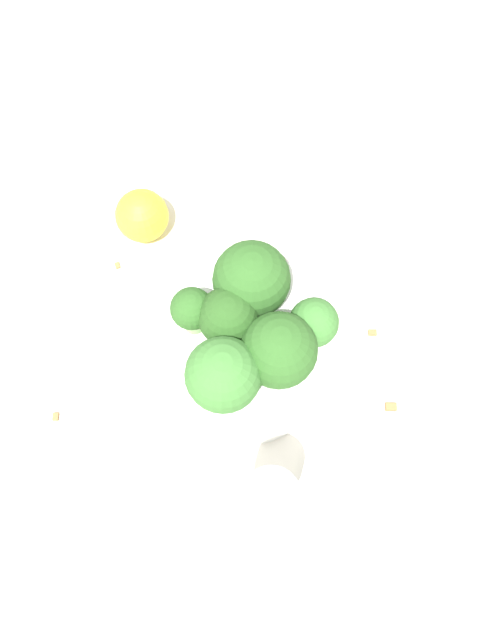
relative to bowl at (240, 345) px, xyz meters
name	(u,v)px	position (x,y,z in m)	size (l,w,h in m)	color
ground_plane	(240,354)	(0.00, 0.00, -0.02)	(3.00, 3.00, 0.00)	silver
bowl	(240,345)	(0.00, 0.00, 0.00)	(0.16, 0.16, 0.04)	white
broccoli_floret_0	(313,323)	(-0.05, -0.02, 0.04)	(0.04, 0.04, 0.04)	#8EB770
broccoli_floret_1	(248,279)	(0.00, -0.03, 0.05)	(0.06, 0.06, 0.07)	#7A9E5B
broccoli_floret_2	(229,313)	(0.01, 0.00, 0.05)	(0.05, 0.05, 0.06)	#84AD66
broccoli_floret_3	(279,350)	(-0.03, 0.02, 0.05)	(0.06, 0.06, 0.06)	#8EB770
broccoli_floret_4	(216,373)	(0.00, 0.04, 0.05)	(0.05, 0.05, 0.06)	#84AD66
broccoli_floret_5	(192,311)	(0.04, 0.00, 0.05)	(0.03, 0.03, 0.05)	#8EB770
pepper_shaker	(269,503)	(-0.05, 0.12, 0.02)	(0.04, 0.04, 0.08)	silver
lemon_wedge	(142,216)	(0.11, -0.09, 0.00)	(0.05, 0.05, 0.05)	yellow
almond_crumb_0	(391,406)	(-0.13, 0.01, -0.01)	(0.01, 0.01, 0.01)	olive
almond_crumb_1	(117,265)	(0.13, -0.05, -0.02)	(0.01, 0.00, 0.01)	olive
almond_crumb_2	(373,332)	(-0.10, -0.05, -0.02)	(0.01, 0.00, 0.01)	olive
almond_crumb_3	(55,416)	(0.13, 0.09, -0.02)	(0.01, 0.00, 0.01)	olive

